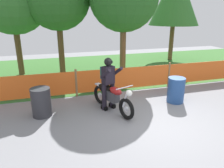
{
  "coord_description": "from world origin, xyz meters",
  "views": [
    {
      "loc": [
        -2.75,
        -4.8,
        2.99
      ],
      "look_at": [
        -1.01,
        1.14,
        0.9
      ],
      "focal_mm": 33.94,
      "sensor_mm": 36.0,
      "label": 1
    }
  ],
  "objects_px": {
    "rider_lead": "(108,81)",
    "oil_drum": "(176,90)",
    "spare_drum": "(41,102)",
    "motorcycle_lead": "(112,97)"
  },
  "relations": [
    {
      "from": "rider_lead",
      "to": "oil_drum",
      "type": "bearing_deg",
      "value": 66.79
    },
    {
      "from": "motorcycle_lead",
      "to": "oil_drum",
      "type": "xyz_separation_m",
      "value": [
        2.33,
        0.07,
        -0.03
      ]
    },
    {
      "from": "motorcycle_lead",
      "to": "rider_lead",
      "type": "xyz_separation_m",
      "value": [
        -0.08,
        0.21,
        0.48
      ]
    },
    {
      "from": "oil_drum",
      "to": "spare_drum",
      "type": "distance_m",
      "value": 4.49
    },
    {
      "from": "motorcycle_lead",
      "to": "oil_drum",
      "type": "relative_size",
      "value": 2.25
    },
    {
      "from": "motorcycle_lead",
      "to": "rider_lead",
      "type": "bearing_deg",
      "value": -179.49
    },
    {
      "from": "oil_drum",
      "to": "spare_drum",
      "type": "relative_size",
      "value": 1.0
    },
    {
      "from": "rider_lead",
      "to": "motorcycle_lead",
      "type": "bearing_deg",
      "value": 0.51
    },
    {
      "from": "motorcycle_lead",
      "to": "spare_drum",
      "type": "height_order",
      "value": "motorcycle_lead"
    },
    {
      "from": "rider_lead",
      "to": "oil_drum",
      "type": "relative_size",
      "value": 1.92
    }
  ]
}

